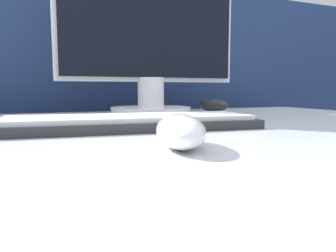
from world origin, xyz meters
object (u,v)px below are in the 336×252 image
(monitor, at_px, (150,29))
(computer_mouse_far, at_px, (213,105))
(keyboard, at_px, (131,123))
(computer_mouse_near, at_px, (180,131))

(monitor, distance_m, computer_mouse_far, 0.30)
(keyboard, height_order, computer_mouse_far, computer_mouse_far)
(computer_mouse_near, relative_size, monitor, 0.27)
(computer_mouse_near, height_order, keyboard, computer_mouse_near)
(keyboard, height_order, monitor, monitor)
(computer_mouse_near, xyz_separation_m, computer_mouse_far, (0.37, 0.55, 0.00))
(computer_mouse_near, relative_size, keyboard, 0.30)
(computer_mouse_near, bearing_deg, monitor, 91.54)
(keyboard, xyz_separation_m, computer_mouse_far, (0.37, 0.34, 0.01))
(computer_mouse_near, xyz_separation_m, monitor, (0.15, 0.52, 0.21))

